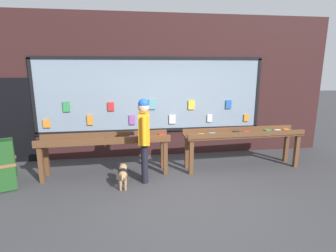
{
  "coord_description": "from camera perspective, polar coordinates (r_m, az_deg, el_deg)",
  "views": [
    {
      "loc": [
        -1.01,
        -4.49,
        2.35
      ],
      "look_at": [
        -0.23,
        0.92,
        1.11
      ],
      "focal_mm": 28.0,
      "sensor_mm": 36.0,
      "label": 1
    }
  ],
  "objects": [
    {
      "name": "person_browsing",
      "position": [
        5.33,
        -5.23,
        -1.67
      ],
      "size": [
        0.25,
        0.68,
        1.74
      ],
      "rotation": [
        0.0,
        0.0,
        1.51
      ],
      "color": "black",
      "rests_on": "ground_plane"
    },
    {
      "name": "small_dog",
      "position": [
        5.36,
        -9.8,
        -10.08
      ],
      "size": [
        0.2,
        0.6,
        0.41
      ],
      "rotation": [
        0.0,
        0.0,
        1.56
      ],
      "color": "#99724C",
      "rests_on": "ground_plane"
    },
    {
      "name": "display_table_right",
      "position": [
        6.38,
        15.96,
        -2.28
      ],
      "size": [
        2.8,
        0.64,
        0.93
      ],
      "color": "brown",
      "rests_on": "ground_plane"
    },
    {
      "name": "shopfront_facade",
      "position": [
        6.97,
        -0.47,
        8.28
      ],
      "size": [
        8.71,
        0.29,
        3.66
      ],
      "color": "#331919",
      "rests_on": "ground_plane"
    },
    {
      "name": "display_table_left",
      "position": [
        5.87,
        -13.45,
        -3.6
      ],
      "size": [
        2.8,
        0.64,
        0.91
      ],
      "color": "brown",
      "rests_on": "ground_plane"
    },
    {
      "name": "ground_plane",
      "position": [
        5.17,
        4.07,
        -14.33
      ],
      "size": [
        40.0,
        40.0,
        0.0
      ],
      "primitive_type": "plane",
      "color": "#38383A"
    }
  ]
}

